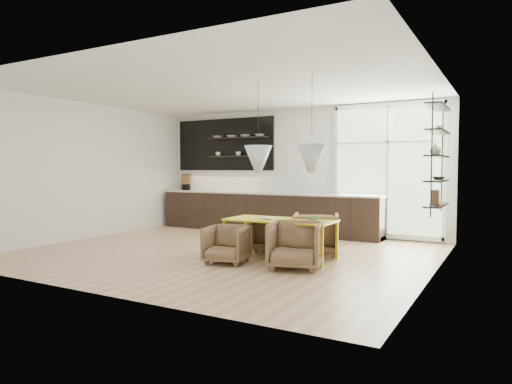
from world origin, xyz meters
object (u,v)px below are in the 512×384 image
object	(u,v)px
armchair_back_left	(274,234)
armchair_back_right	(316,233)
armchair_front_right	(295,245)
wire_stool	(220,237)
dining_table	(280,222)
armchair_front_left	(227,244)

from	to	relation	value
armchair_back_left	armchair_back_right	world-z (taller)	armchair_back_right
armchair_front_right	wire_stool	bearing A→B (deg)	151.28
dining_table	armchair_back_left	world-z (taller)	dining_table
armchair_back_right	armchair_front_right	xyz separation A→B (m)	(0.17, -1.24, -0.01)
armchair_back_left	armchair_front_left	bearing A→B (deg)	67.18
armchair_back_left	armchair_back_right	xyz separation A→B (m)	(0.78, 0.11, 0.05)
dining_table	wire_stool	xyz separation A→B (m)	(-1.09, -0.19, -0.31)
dining_table	armchair_front_right	size ratio (longest dim) A/B	2.33
dining_table	wire_stool	bearing A→B (deg)	-171.79
armchair_front_left	armchair_front_right	xyz separation A→B (m)	(1.12, 0.16, 0.06)
armchair_back_left	armchair_front_right	distance (m)	1.48
armchair_back_right	dining_table	bearing A→B (deg)	41.40
armchair_back_left	armchair_front_left	xyz separation A→B (m)	(-0.17, -1.29, -0.02)
dining_table	armchair_back_left	distance (m)	0.76
armchair_back_right	armchair_front_right	bearing A→B (deg)	77.88
armchair_back_left	wire_stool	world-z (taller)	armchair_back_left
dining_table	wire_stool	world-z (taller)	dining_table
armchair_front_left	armchair_front_right	size ratio (longest dim) A/B	0.84
dining_table	armchair_back_right	xyz separation A→B (m)	(0.37, 0.67, -0.25)
armchair_back_left	wire_stool	distance (m)	1.01
dining_table	armchair_back_left	size ratio (longest dim) A/B	2.64
armchair_back_right	wire_stool	xyz separation A→B (m)	(-1.45, -0.86, -0.06)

